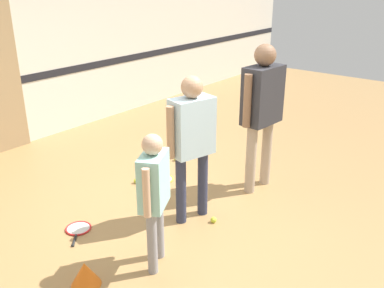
% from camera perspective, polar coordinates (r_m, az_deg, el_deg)
% --- Properties ---
extents(ground_plane, '(16.00, 16.00, 0.00)m').
position_cam_1_polar(ground_plane, '(4.92, -0.49, -9.41)').
color(ground_plane, '#A87F4C').
extents(wall_back, '(16.00, 0.07, 3.20)m').
position_cam_1_polar(wall_back, '(7.00, -23.64, 12.24)').
color(wall_back, silver).
rests_on(wall_back, ground_plane).
extents(person_instructor, '(0.59, 0.36, 1.61)m').
position_cam_1_polar(person_instructor, '(4.44, -0.00, 1.32)').
color(person_instructor, '#2D334C').
rests_on(person_instructor, ground_plane).
extents(person_student_left, '(0.45, 0.35, 1.31)m').
position_cam_1_polar(person_student_left, '(3.78, -5.10, -5.80)').
color(person_student_left, gray).
rests_on(person_student_left, ground_plane).
extents(person_student_right, '(0.69, 0.32, 1.81)m').
position_cam_1_polar(person_student_right, '(5.16, 9.34, 5.45)').
color(person_student_right, tan).
rests_on(person_student_right, ground_plane).
extents(racket_spare_on_floor, '(0.36, 0.51, 0.03)m').
position_cam_1_polar(racket_spare_on_floor, '(5.72, -3.98, -4.60)').
color(racket_spare_on_floor, '#C6D838').
rests_on(racket_spare_on_floor, ground_plane).
extents(racket_second_spare, '(0.44, 0.43, 0.03)m').
position_cam_1_polar(racket_second_spare, '(4.81, -14.95, -10.91)').
color(racket_second_spare, red).
rests_on(racket_second_spare, ground_plane).
extents(tennis_ball_near_instructor, '(0.07, 0.07, 0.07)m').
position_cam_1_polar(tennis_ball_near_instructor, '(4.78, 2.89, -10.06)').
color(tennis_ball_near_instructor, '#CCE038').
rests_on(tennis_ball_near_instructor, ground_plane).
extents(tennis_ball_by_spare_racket, '(0.07, 0.07, 0.07)m').
position_cam_1_polar(tennis_ball_by_spare_racket, '(5.64, -7.45, -4.90)').
color(tennis_ball_by_spare_racket, '#CCE038').
rests_on(tennis_ball_by_spare_racket, ground_plane).
extents(tennis_ball_stray_left, '(0.07, 0.07, 0.07)m').
position_cam_1_polar(tennis_ball_stray_left, '(6.24, -2.14, -1.96)').
color(tennis_ball_stray_left, '#CCE038').
rests_on(tennis_ball_stray_left, ground_plane).
extents(training_cone, '(0.27, 0.27, 0.23)m').
position_cam_1_polar(training_cone, '(4.01, -14.05, -16.46)').
color(training_cone, orange).
rests_on(training_cone, ground_plane).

